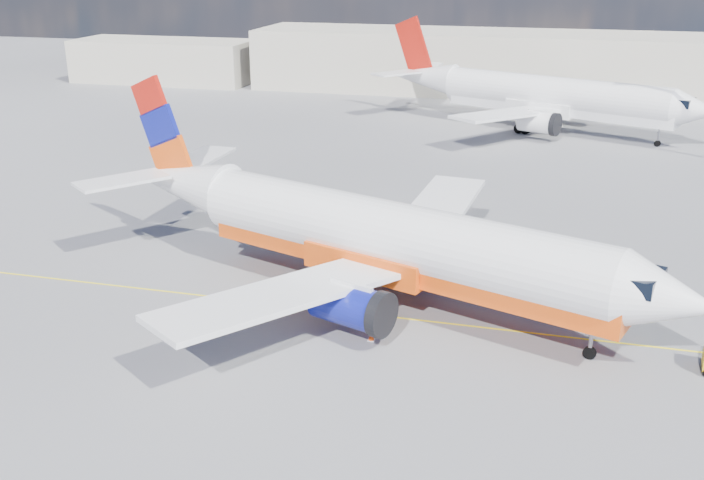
# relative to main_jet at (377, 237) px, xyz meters

# --- Properties ---
(ground) EXTENTS (240.00, 240.00, 0.00)m
(ground) POSITION_rel_main_jet_xyz_m (-2.28, -5.10, -3.71)
(ground) COLOR #58585C
(ground) RESTS_ON ground
(taxi_line) EXTENTS (70.00, 0.15, 0.01)m
(taxi_line) POSITION_rel_main_jet_xyz_m (-2.28, -2.10, -3.71)
(taxi_line) COLOR yellow
(taxi_line) RESTS_ON ground
(terminal_main) EXTENTS (70.00, 14.00, 8.00)m
(terminal_main) POSITION_rel_main_jet_xyz_m (2.72, 69.90, 0.29)
(terminal_main) COLOR #BEB6A4
(terminal_main) RESTS_ON ground
(terminal_annex) EXTENTS (26.00, 10.00, 6.00)m
(terminal_annex) POSITION_rel_main_jet_xyz_m (-47.28, 66.90, -0.71)
(terminal_annex) COLOR #BEB6A4
(terminal_annex) RESTS_ON ground
(main_jet) EXTENTS (36.55, 27.70, 11.13)m
(main_jet) POSITION_rel_main_jet_xyz_m (0.00, 0.00, 0.00)
(main_jet) COLOR white
(main_jet) RESTS_ON ground
(second_jet) EXTENTS (36.61, 27.65, 11.22)m
(second_jet) POSITION_rel_main_jet_xyz_m (7.59, 46.77, 0.03)
(second_jet) COLOR white
(second_jet) RESTS_ON ground
(traffic_cone) EXTENTS (0.35, 0.35, 0.48)m
(traffic_cone) POSITION_rel_main_jet_xyz_m (0.89, -4.95, -3.48)
(traffic_cone) COLOR white
(traffic_cone) RESTS_ON ground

